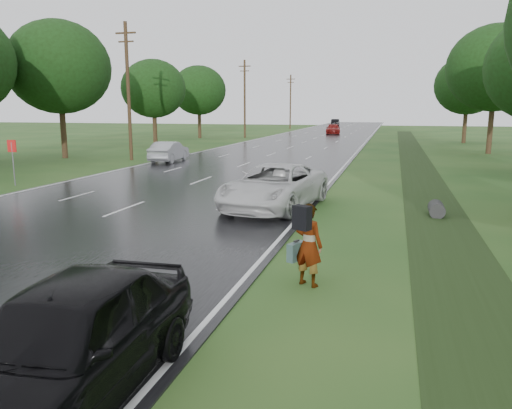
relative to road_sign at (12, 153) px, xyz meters
The scene contains 20 objects.
road 34.12m from the road_sign, 75.56° to the left, with size 14.00×180.00×0.04m, color black.
edge_stripe_east 36.39m from the road_sign, 65.20° to the left, with size 0.12×180.00×0.01m, color silver.
edge_stripe_west 33.08m from the road_sign, 86.96° to the left, with size 0.12×180.00×0.01m, color silver.
center_line 34.11m from the road_sign, 75.56° to the left, with size 0.12×180.00×0.01m, color silver.
drainage_ditch 21.16m from the road_sign, 18.54° to the left, with size 2.20×120.00×0.56m.
road_sign is the anchor object (origin of this frame).
utility_pole_mid 13.50m from the road_sign, 93.08° to the left, with size 1.60×0.26×10.00m.
utility_pole_far 43.15m from the road_sign, 90.93° to the left, with size 1.60×0.26×10.00m.
utility_pole_distant 73.09m from the road_sign, 90.55° to the left, with size 1.60×0.26×10.00m.
tree_east_d 37.39m from the road_sign, 44.67° to the left, with size 8.00×8.00×10.76m.
tree_east_f 47.94m from the road_sign, 56.98° to the left, with size 7.20×7.20×9.62m.
tree_west_c 15.46m from the road_sign, 116.57° to the left, with size 7.80×7.80×10.43m.
tree_west_d 27.91m from the road_sign, 101.92° to the left, with size 6.60×6.60×8.80m.
tree_west_f 41.72m from the road_sign, 98.74° to the left, with size 7.00×7.00×9.29m.
pedestrian 19.67m from the road_sign, 31.98° to the right, with size 0.90×0.95×1.85m.
white_pickup 14.20m from the road_sign, ahead, with size 2.79×6.06×1.68m, color silver.
dark_sedan 21.32m from the road_sign, 47.45° to the right, with size 1.98×4.91×1.67m, color black.
silver_sedan 12.72m from the road_sign, 77.72° to the left, with size 1.54×4.42×1.46m, color #989AA1.
far_car_red 56.12m from the road_sign, 80.25° to the left, with size 2.07×5.10×1.48m, color maroon.
far_car_dark 88.29m from the road_sign, 86.03° to the left, with size 1.65×4.74×1.56m, color black.
Camera 1 is at (9.87, -8.83, 3.85)m, focal length 35.00 mm.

